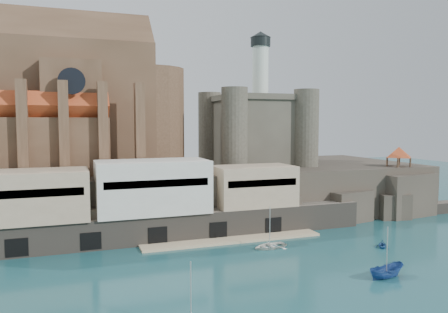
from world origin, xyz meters
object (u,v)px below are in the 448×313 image
church (60,107)px  boat_2 (386,278)px  castle_keep (256,126)px  pavilion (399,153)px

church → boat_2: (38.01, -46.06, -22.13)m
church → castle_keep: church is taller
pavilion → boat_2: bearing=-132.9°
boat_2 → church: bearing=31.8°
church → pavilion: size_ratio=7.34×
castle_keep → pavilion: 30.50m
church → boat_2: bearing=-50.5°
pavilion → castle_keep: bearing=149.8°
church → boat_2: size_ratio=8.91×
castle_keep → boat_2: castle_keep is taller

